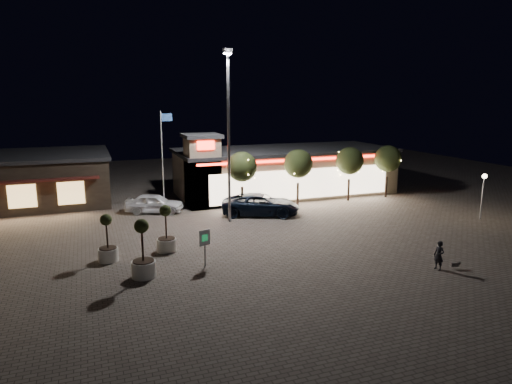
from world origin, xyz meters
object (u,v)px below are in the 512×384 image
object	(u,v)px
pickup_truck	(261,204)
pedestrian	(439,256)
white_sedan	(154,203)
valet_sign	(205,241)
planter_mid	(143,259)
planter_left	(108,247)

from	to	relation	value
pickup_truck	pedestrian	size ratio (longest dim) A/B	3.82
white_sedan	valet_sign	xyz separation A→B (m)	(0.90, -12.78, 0.66)
pickup_truck	valet_sign	world-z (taller)	valet_sign
white_sedan	valet_sign	size ratio (longest dim) A/B	2.22
pickup_truck	planter_mid	xyz separation A→B (m)	(-10.14, -9.62, 0.11)
pickup_truck	valet_sign	xyz separation A→B (m)	(-6.80, -9.21, 0.59)
pickup_truck	planter_mid	world-z (taller)	planter_mid
planter_mid	valet_sign	distance (m)	3.40
white_sedan	pickup_truck	bearing A→B (deg)	-94.17
white_sedan	pedestrian	world-z (taller)	pedestrian
white_sedan	planter_mid	distance (m)	13.42
pickup_truck	planter_left	distance (m)	13.44
white_sedan	planter_left	distance (m)	10.91
white_sedan	planter_left	world-z (taller)	planter_left
pickup_truck	pedestrian	distance (m)	14.91
planter_mid	white_sedan	bearing A→B (deg)	79.51
planter_left	valet_sign	size ratio (longest dim) A/B	1.34
pickup_truck	planter_left	size ratio (longest dim) A/B	2.21
pickup_truck	white_sedan	world-z (taller)	pickup_truck
planter_left	planter_mid	xyz separation A→B (m)	(1.59, -3.06, 0.11)
pedestrian	planter_left	bearing A→B (deg)	-127.39
pedestrian	planter_left	distance (m)	18.16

